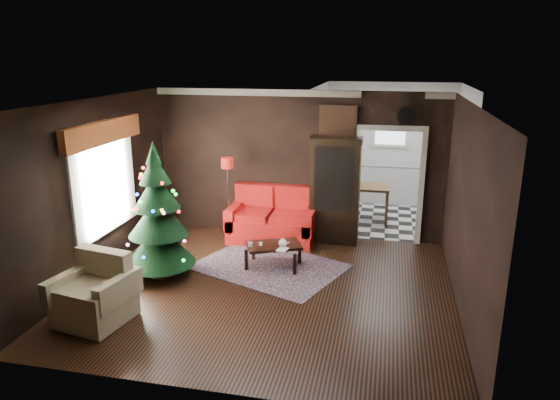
% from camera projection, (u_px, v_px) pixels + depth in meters
% --- Properties ---
extents(floor, '(5.50, 5.50, 0.00)m').
position_uv_depth(floor, '(268.00, 289.00, 7.73)').
color(floor, black).
rests_on(floor, ground).
extents(ceiling, '(5.50, 5.50, 0.00)m').
position_uv_depth(ceiling, '(266.00, 102.00, 6.95)').
color(ceiling, white).
rests_on(ceiling, ground).
extents(wall_back, '(5.50, 0.00, 5.50)m').
position_uv_depth(wall_back, '(298.00, 165.00, 9.69)').
color(wall_back, black).
rests_on(wall_back, ground).
extents(wall_front, '(5.50, 0.00, 5.50)m').
position_uv_depth(wall_front, '(207.00, 270.00, 5.00)').
color(wall_front, black).
rests_on(wall_front, ground).
extents(wall_left, '(0.00, 5.50, 5.50)m').
position_uv_depth(wall_left, '(95.00, 190.00, 7.90)').
color(wall_left, black).
rests_on(wall_left, ground).
extents(wall_right, '(0.00, 5.50, 5.50)m').
position_uv_depth(wall_right, '(467.00, 212.00, 6.79)').
color(wall_right, black).
rests_on(wall_right, ground).
extents(doorway, '(1.10, 0.10, 2.10)m').
position_uv_depth(doorway, '(388.00, 187.00, 9.45)').
color(doorway, white).
rests_on(doorway, ground).
extents(left_window, '(0.05, 1.60, 1.40)m').
position_uv_depth(left_window, '(104.00, 184.00, 8.06)').
color(left_window, white).
rests_on(left_window, wall_left).
extents(valance, '(0.12, 2.10, 0.35)m').
position_uv_depth(valance, '(103.00, 132.00, 7.82)').
color(valance, '#A84E27').
rests_on(valance, wall_left).
extents(kitchen_floor, '(3.00, 3.00, 0.00)m').
position_uv_depth(kitchen_floor, '(385.00, 216.00, 11.15)').
color(kitchen_floor, silver).
rests_on(kitchen_floor, ground).
extents(kitchen_window, '(0.70, 0.06, 0.70)m').
position_uv_depth(kitchen_window, '(391.00, 130.00, 12.03)').
color(kitchen_window, white).
rests_on(kitchen_window, ground).
extents(rug, '(2.77, 2.43, 0.01)m').
position_uv_depth(rug, '(269.00, 266.00, 8.52)').
color(rug, '#624A5D').
rests_on(rug, ground).
extents(loveseat, '(1.70, 0.90, 1.00)m').
position_uv_depth(loveseat, '(272.00, 215.00, 9.60)').
color(loveseat, maroon).
rests_on(loveseat, ground).
extents(curio_cabinet, '(0.90, 0.45, 1.90)m').
position_uv_depth(curio_cabinet, '(335.00, 193.00, 9.45)').
color(curio_cabinet, black).
rests_on(curio_cabinet, ground).
extents(floor_lamp, '(0.33, 0.33, 1.48)m').
position_uv_depth(floor_lamp, '(228.00, 196.00, 9.67)').
color(floor_lamp, '#242424').
rests_on(floor_lamp, ground).
extents(christmas_tree, '(1.30, 1.30, 2.12)m').
position_uv_depth(christmas_tree, '(158.00, 213.00, 7.90)').
color(christmas_tree, '#173A15').
rests_on(christmas_tree, ground).
extents(armchair, '(1.01, 1.01, 0.89)m').
position_uv_depth(armchair, '(93.00, 290.00, 6.67)').
color(armchair, beige).
rests_on(armchair, ground).
extents(coffee_table, '(1.02, 0.84, 0.40)m').
position_uv_depth(coffee_table, '(274.00, 255.00, 8.46)').
color(coffee_table, black).
rests_on(coffee_table, rug).
extents(teapot, '(0.17, 0.17, 0.15)m').
position_uv_depth(teapot, '(283.00, 243.00, 8.25)').
color(teapot, white).
rests_on(teapot, coffee_table).
extents(cup_a, '(0.07, 0.07, 0.05)m').
position_uv_depth(cup_a, '(261.00, 244.00, 8.35)').
color(cup_a, white).
rests_on(cup_a, coffee_table).
extents(cup_b, '(0.08, 0.08, 0.06)m').
position_uv_depth(cup_b, '(250.00, 244.00, 8.31)').
color(cup_b, silver).
rests_on(cup_b, coffee_table).
extents(book, '(0.15, 0.05, 0.21)m').
position_uv_depth(book, '(278.00, 243.00, 8.16)').
color(book, olive).
rests_on(book, coffee_table).
extents(wall_clock, '(0.32, 0.32, 0.06)m').
position_uv_depth(wall_clock, '(406.00, 116.00, 8.98)').
color(wall_clock, white).
rests_on(wall_clock, wall_back).
extents(painting, '(0.62, 0.05, 0.52)m').
position_uv_depth(painting, '(338.00, 121.00, 9.26)').
color(painting, '#BA7943').
rests_on(painting, wall_back).
extents(kitchen_counter, '(1.80, 0.60, 0.90)m').
position_uv_depth(kitchen_counter, '(387.00, 183.00, 12.15)').
color(kitchen_counter, white).
rests_on(kitchen_counter, ground).
extents(kitchen_table, '(0.70, 0.70, 0.75)m').
position_uv_depth(kitchen_table, '(372.00, 203.00, 10.82)').
color(kitchen_table, brown).
rests_on(kitchen_table, ground).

